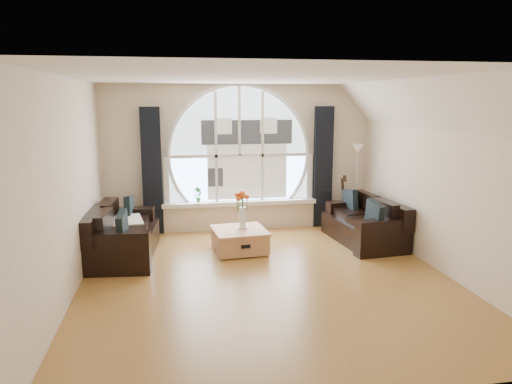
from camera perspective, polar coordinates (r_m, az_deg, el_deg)
name	(u,v)px	position (r m, az deg, el deg)	size (l,w,h in m)	color
ground	(267,279)	(6.70, 1.34, -10.30)	(5.00, 5.50, 0.01)	brown
ceiling	(268,77)	(6.26, 1.45, 13.43)	(5.00, 5.50, 0.01)	silver
wall_back	(239,158)	(9.03, -2.02, 4.06)	(5.00, 0.01, 2.70)	beige
wall_front	(338,242)	(3.75, 9.65, -5.90)	(5.00, 0.01, 2.70)	beige
wall_left	(68,188)	(6.35, -21.31, 0.41)	(0.01, 5.50, 2.70)	beige
wall_right	(442,177)	(7.25, 21.17, 1.64)	(0.01, 5.50, 2.70)	beige
attic_slope	(427,105)	(7.02, 19.60, 9.68)	(0.92, 5.50, 0.72)	silver
arched_window	(239,143)	(8.97, -2.00, 5.78)	(2.60, 0.06, 2.15)	silver
window_sill	(240,203)	(9.07, -1.89, -1.29)	(2.90, 0.22, 0.08)	white
window_frame	(239,143)	(8.94, -1.98, 5.77)	(2.76, 0.08, 2.15)	white
neighbor_house	(247,150)	(8.99, -1.03, 5.00)	(1.70, 0.02, 1.50)	silver
curtain_left	(152,172)	(8.86, -12.21, 2.39)	(0.35, 0.12, 2.30)	black
curtain_right	(323,167)	(9.29, 7.93, 2.91)	(0.35, 0.12, 2.30)	black
sofa_left	(123,232)	(7.77, -15.43, -4.60)	(0.89, 1.78, 0.79)	black
sofa_right	(364,220)	(8.46, 12.63, -3.21)	(0.84, 1.68, 0.74)	black
coffee_chest	(240,239)	(7.82, -1.96, -5.60)	(0.83, 0.83, 0.41)	#AA764F
throw_blanket	(124,222)	(7.95, -15.34, -3.50)	(0.55, 0.55, 0.10)	silver
vase_flowers	(242,205)	(7.75, -1.63, -1.53)	(0.24, 0.24, 0.70)	white
floor_lamp	(356,187)	(9.33, 11.79, 0.64)	(0.24, 0.24, 1.60)	#B2B2B2
guitar	(342,202)	(9.15, 10.11, -1.21)	(0.36, 0.24, 1.06)	brown
potted_plant	(198,194)	(8.96, -6.88, -0.29)	(0.16, 0.11, 0.30)	#1E6023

